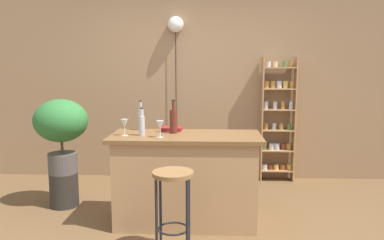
# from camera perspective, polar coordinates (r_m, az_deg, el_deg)

# --- Properties ---
(ground) EXTENTS (12.00, 12.00, 0.00)m
(ground) POSITION_cam_1_polar(r_m,az_deg,el_deg) (3.75, -1.20, -16.97)
(ground) COLOR brown
(back_wall) EXTENTS (6.40, 0.10, 2.80)m
(back_wall) POSITION_cam_1_polar(r_m,az_deg,el_deg) (5.34, 0.16, 6.11)
(back_wall) COLOR #997551
(back_wall) RESTS_ON ground
(kitchen_counter) EXTENTS (1.50, 0.67, 0.91)m
(kitchen_counter) POSITION_cam_1_polar(r_m,az_deg,el_deg) (3.86, -0.92, -8.87)
(kitchen_counter) COLOR tan
(kitchen_counter) RESTS_ON ground
(bar_stool) EXTENTS (0.35, 0.35, 0.73)m
(bar_stool) POSITION_cam_1_polar(r_m,az_deg,el_deg) (3.19, -2.88, -11.04)
(bar_stool) COLOR black
(bar_stool) RESTS_ON ground
(spice_shelf) EXTENTS (0.46, 0.17, 1.71)m
(spice_shelf) POSITION_cam_1_polar(r_m,az_deg,el_deg) (5.32, 12.91, -0.01)
(spice_shelf) COLOR tan
(spice_shelf) RESTS_ON ground
(plant_stool) EXTENTS (0.32, 0.32, 0.39)m
(plant_stool) POSITION_cam_1_polar(r_m,az_deg,el_deg) (4.61, -18.81, -9.92)
(plant_stool) COLOR #2D2823
(plant_stool) RESTS_ON ground
(potted_plant) EXTENTS (0.60, 0.54, 0.84)m
(potted_plant) POSITION_cam_1_polar(r_m,az_deg,el_deg) (4.44, -19.24, -0.91)
(potted_plant) COLOR #514C47
(potted_plant) RESTS_ON plant_stool
(bottle_sauce_amber) EXTENTS (0.06, 0.06, 0.28)m
(bottle_sauce_amber) POSITION_cam_1_polar(r_m,az_deg,el_deg) (3.73, -7.62, -0.77)
(bottle_sauce_amber) COLOR #B2B2B7
(bottle_sauce_amber) RESTS_ON kitchen_counter
(bottle_wine_red) EXTENTS (0.06, 0.06, 0.32)m
(bottle_wine_red) POSITION_cam_1_polar(r_m,az_deg,el_deg) (4.05, -7.76, 0.16)
(bottle_wine_red) COLOR #B2B2B7
(bottle_wine_red) RESTS_ON kitchen_counter
(bottle_soda_blue) EXTENTS (0.08, 0.08, 0.34)m
(bottle_soda_blue) POSITION_cam_1_polar(r_m,az_deg,el_deg) (3.83, -2.82, -0.08)
(bottle_soda_blue) COLOR #5B2319
(bottle_soda_blue) RESTS_ON kitchen_counter
(wine_glass_left) EXTENTS (0.07, 0.07, 0.16)m
(wine_glass_left) POSITION_cam_1_polar(r_m,az_deg,el_deg) (3.75, -10.20, -0.59)
(wine_glass_left) COLOR silver
(wine_glass_left) RESTS_ON kitchen_counter
(wine_glass_center) EXTENTS (0.07, 0.07, 0.16)m
(wine_glass_center) POSITION_cam_1_polar(r_m,az_deg,el_deg) (3.60, -4.87, -0.83)
(wine_glass_center) COLOR silver
(wine_glass_center) RESTS_ON kitchen_counter
(cookbook) EXTENTS (0.22, 0.16, 0.03)m
(cookbook) POSITION_cam_1_polar(r_m,az_deg,el_deg) (4.00, -3.07, -1.36)
(cookbook) COLOR maroon
(cookbook) RESTS_ON kitchen_counter
(pendant_globe_light) EXTENTS (0.22, 0.22, 2.26)m
(pendant_globe_light) POSITION_cam_1_polar(r_m,az_deg,el_deg) (5.27, -2.50, 13.94)
(pendant_globe_light) COLOR black
(pendant_globe_light) RESTS_ON ground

